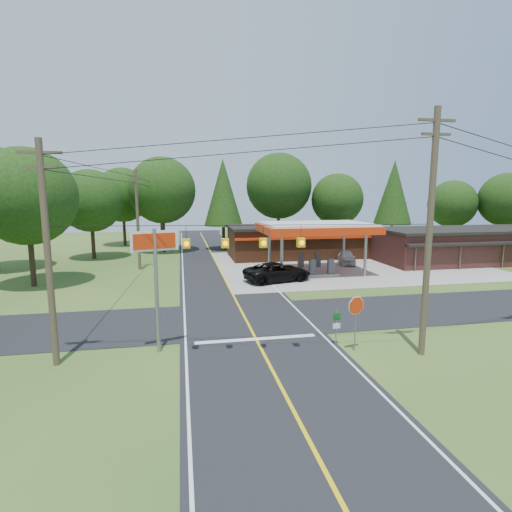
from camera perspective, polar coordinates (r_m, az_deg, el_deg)
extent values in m
plane|color=#33551E|center=(25.05, -1.54, -8.95)|extent=(120.00, 120.00, 0.00)
cube|color=black|center=(25.04, -1.54, -8.93)|extent=(8.00, 120.00, 0.02)
cube|color=black|center=(25.04, -1.54, -8.92)|extent=(70.00, 7.00, 0.02)
cube|color=yellow|center=(25.04, -1.54, -8.90)|extent=(0.15, 110.00, 0.00)
cylinder|color=gray|center=(35.59, 3.70, -0.11)|extent=(0.28, 0.28, 4.20)
cylinder|color=gray|center=(40.39, 1.94, 0.99)|extent=(0.28, 0.28, 4.20)
cylinder|color=gray|center=(38.35, 15.36, 0.25)|extent=(0.28, 0.28, 4.20)
cylinder|color=gray|center=(42.85, 12.44, 1.25)|extent=(0.28, 0.28, 4.20)
cube|color=red|center=(38.84, 8.55, 3.92)|extent=(10.60, 7.40, 0.70)
cube|color=white|center=(38.81, 8.57, 4.51)|extent=(10.00, 7.00, 0.25)
cube|color=#9E9B93|center=(37.77, 9.30, -2.71)|extent=(3.20, 0.90, 0.22)
cube|color=#3F3F44|center=(37.32, 8.03, -1.54)|extent=(0.55, 0.45, 1.50)
cube|color=#3F3F44|center=(37.93, 10.61, -1.44)|extent=(0.55, 0.45, 1.50)
cube|color=#9E9B93|center=(41.11, 7.59, -1.72)|extent=(3.20, 0.90, 0.22)
cube|color=#3F3F44|center=(40.69, 6.41, -0.64)|extent=(0.55, 0.45, 1.50)
cube|color=#3F3F44|center=(41.25, 8.80, -0.56)|extent=(0.55, 0.45, 1.50)
cube|color=#5A3019|center=(48.89, 5.74, 1.94)|extent=(16.00, 7.00, 3.50)
cube|color=black|center=(48.69, 5.78, 4.16)|extent=(16.40, 7.40, 0.30)
cube|color=red|center=(45.36, 7.04, 2.57)|extent=(16.00, 0.50, 0.25)
cube|color=#351916|center=(51.07, 27.88, 1.23)|extent=(20.00, 8.00, 3.50)
cube|color=black|center=(50.88, 28.04, 3.35)|extent=(20.40, 8.40, 0.30)
cube|color=black|center=(47.79, 31.07, 1.55)|extent=(20.00, 0.70, 0.25)
cylinder|color=#473828|center=(20.10, 23.50, 2.63)|extent=(0.30, 0.30, 11.50)
cube|color=#473828|center=(20.26, 24.45, 17.26)|extent=(1.80, 0.12, 0.12)
cube|color=#473828|center=(20.17, 24.33, 15.58)|extent=(1.40, 0.12, 0.12)
cylinder|color=#473828|center=(19.58, -27.59, -0.01)|extent=(0.30, 0.30, 10.00)
cube|color=#473828|center=(19.47, -28.55, 12.89)|extent=(1.80, 0.12, 0.12)
cube|color=#473828|center=(19.42, -28.42, 11.13)|extent=(1.40, 0.12, 0.12)
cylinder|color=#473828|center=(41.83, -16.55, 4.90)|extent=(0.30, 0.30, 10.00)
cube|color=#473828|center=(41.78, -16.82, 10.92)|extent=(1.80, 0.12, 0.12)
cube|color=#473828|center=(41.76, -16.78, 10.10)|extent=(1.40, 0.12, 0.12)
cylinder|color=#473828|center=(58.67, -13.43, 5.85)|extent=(0.30, 0.30, 9.50)
cube|color=#CEBA0A|center=(17.97, -9.92, 1.77)|extent=(0.32, 0.32, 0.42)
cube|color=#CEBA0A|center=(17.87, -4.45, 1.84)|extent=(0.32, 0.32, 0.42)
cube|color=#CEBA0A|center=(17.94, 1.03, 1.89)|extent=(0.32, 0.32, 0.42)
cube|color=#CEBA0A|center=(18.17, 6.42, 1.93)|extent=(0.32, 0.32, 0.42)
cylinder|color=#332316|center=(50.90, -22.24, 1.85)|extent=(0.44, 0.44, 3.96)
sphere|color=black|center=(50.58, -22.57, 7.30)|extent=(7.26, 7.26, 7.26)
cylinder|color=#332316|center=(53.84, -13.04, 3.03)|extent=(0.44, 0.44, 4.68)
sphere|color=black|center=(53.58, -13.26, 9.12)|extent=(8.58, 8.58, 8.58)
cylinder|color=#332316|center=(55.11, -4.65, 3.18)|extent=(0.44, 0.44, 4.32)
cone|color=black|center=(54.83, -4.72, 9.05)|extent=(5.28, 5.28, 9.00)
cylinder|color=#332316|center=(57.45, 3.21, 3.79)|extent=(0.44, 0.44, 5.04)
sphere|color=black|center=(57.22, 3.27, 9.94)|extent=(9.24, 9.24, 9.24)
cylinder|color=#332316|center=(58.07, 11.39, 3.15)|extent=(0.44, 0.44, 3.96)
sphere|color=black|center=(57.79, 11.54, 7.92)|extent=(7.26, 7.26, 7.26)
cylinder|color=#332316|center=(60.63, 18.78, 3.26)|extent=(0.44, 0.44, 4.32)
cone|color=black|center=(60.38, 19.06, 8.59)|extent=(5.28, 5.28, 9.00)
cylinder|color=#332316|center=(63.36, 25.98, 2.73)|extent=(0.44, 0.44, 3.60)
sphere|color=black|center=(63.11, 26.26, 6.70)|extent=(6.60, 6.60, 6.60)
cylinder|color=#332316|center=(64.87, 31.83, 2.57)|extent=(0.44, 0.44, 3.96)
sphere|color=black|center=(64.62, 32.19, 6.83)|extent=(7.26, 7.26, 7.26)
cylinder|color=#332316|center=(37.98, -29.35, -0.58)|extent=(0.44, 0.44, 4.32)
sphere|color=black|center=(37.57, -29.97, 7.38)|extent=(7.92, 7.92, 7.92)
cylinder|color=#332316|center=(62.32, -18.28, 3.42)|extent=(0.44, 0.44, 4.32)
sphere|color=black|center=(62.08, -18.53, 8.28)|extent=(7.92, 7.92, 7.92)
imported|color=black|center=(35.21, 3.09, -2.30)|extent=(7.22, 7.22, 1.66)
imported|color=silver|center=(44.81, 12.81, -0.23)|extent=(5.25, 5.25, 1.43)
cylinder|color=gray|center=(19.77, -14.01, -4.99)|extent=(0.18, 0.18, 6.06)
cube|color=white|center=(19.33, -14.28, 2.10)|extent=(2.18, 0.74, 0.95)
cube|color=red|center=(19.28, -14.29, 2.08)|extent=(1.91, 0.64, 0.73)
cylinder|color=gray|center=(20.42, 14.01, -9.59)|extent=(0.07, 0.07, 2.61)
cylinder|color=gray|center=(21.07, 11.40, -9.84)|extent=(0.06, 0.06, 1.96)
cube|color=#0C591E|center=(20.87, 11.48, -8.50)|extent=(0.40, 0.05, 0.40)
cube|color=white|center=(21.02, 11.44, -9.77)|extent=(0.40, 0.05, 0.27)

